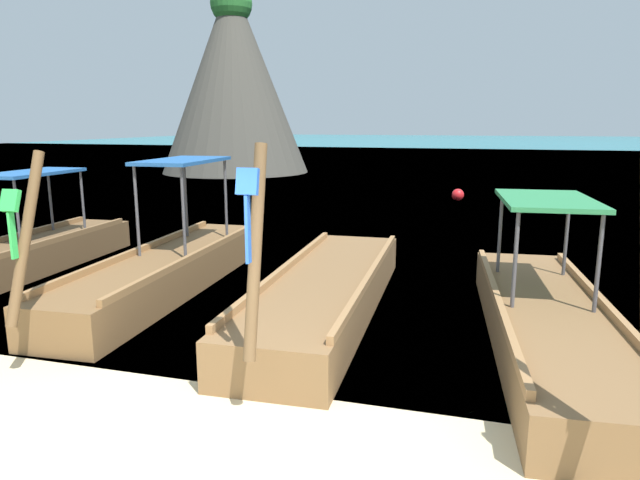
% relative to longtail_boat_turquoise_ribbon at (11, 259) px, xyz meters
% --- Properties ---
extents(sea_water, '(120.00, 120.00, 0.00)m').
position_rel_longtail_boat_turquoise_ribbon_xyz_m(sea_water, '(6.06, 57.12, -0.35)').
color(sea_water, '#147A89').
rests_on(sea_water, ground).
extents(longtail_boat_turquoise_ribbon, '(1.36, 6.48, 2.67)m').
position_rel_longtail_boat_turquoise_ribbon_xyz_m(longtail_boat_turquoise_ribbon, '(0.00, 0.00, 0.00)').
color(longtail_boat_turquoise_ribbon, brown).
rests_on(longtail_boat_turquoise_ribbon, ground).
extents(longtail_boat_green_ribbon, '(1.48, 6.52, 2.47)m').
position_rel_longtail_boat_turquoise_ribbon_xyz_m(longtail_boat_green_ribbon, '(3.11, 0.13, 0.02)').
color(longtail_boat_green_ribbon, brown).
rests_on(longtail_boat_green_ribbon, ground).
extents(longtail_boat_blue_ribbon, '(1.60, 6.18, 2.59)m').
position_rel_longtail_boat_turquoise_ribbon_xyz_m(longtail_boat_blue_ribbon, '(5.99, -0.26, -0.05)').
color(longtail_boat_blue_ribbon, brown).
rests_on(longtail_boat_blue_ribbon, ground).
extents(longtail_boat_pink_ribbon, '(1.81, 6.43, 2.74)m').
position_rel_longtail_boat_turquoise_ribbon_xyz_m(longtail_boat_pink_ribbon, '(9.01, -0.79, -0.01)').
color(longtail_boat_pink_ribbon, brown).
rests_on(longtail_boat_pink_ribbon, ground).
extents(karst_rock, '(8.45, 8.11, 10.39)m').
position_rel_longtail_boat_turquoise_ribbon_xyz_m(karst_rock, '(-5.59, 21.87, 4.64)').
color(karst_rock, '#47443D').
rests_on(karst_rock, ground).
extents(mooring_buoy_near, '(0.43, 0.43, 0.43)m').
position_rel_longtail_boat_turquoise_ribbon_xyz_m(mooring_buoy_near, '(7.27, 12.83, -0.13)').
color(mooring_buoy_near, red).
rests_on(mooring_buoy_near, sea_water).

